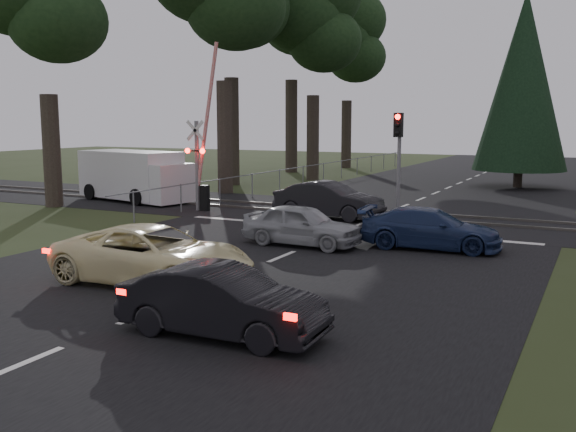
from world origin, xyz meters
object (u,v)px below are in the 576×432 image
Objects in this scene: dark_car_far at (329,200)px; white_van at (137,176)px; dark_hatchback at (222,302)px; traffic_signal_center at (398,148)px; blue_sedan at (430,229)px; cream_coupe at (153,255)px; silver_car at (302,225)px; crossing_signal at (201,163)px.

white_van is at bearing 89.04° from dark_car_far.
dark_car_far is (-3.75, 13.72, 0.09)m from dark_hatchback.
traffic_signal_center reaches higher than blue_sedan.
cream_coupe reaches higher than dark_hatchback.
dark_hatchback is at bearing -161.99° from silver_car.
traffic_signal_center is 5.69m from blue_sedan.
crossing_signal is 1.67× the size of blue_sedan.
traffic_signal_center is at bearing -76.87° from dark_car_far.
crossing_signal is 12.38m from cream_coupe.
crossing_signal is 5.81m from dark_car_far.
dark_car_far reaches higher than blue_sedan.
traffic_signal_center is 1.08× the size of dark_hatchback.
traffic_signal_center is 6.42m from silver_car.
silver_car is (-2.31, 8.22, 0.01)m from dark_hatchback.
blue_sedan is 6.61m from dark_car_far.
crossing_signal reaches higher than cream_coupe.
dark_car_far is at bearing 16.97° from silver_car.
cream_coupe is (-2.35, -11.68, -2.13)m from traffic_signal_center.
dark_car_far is at bearing 6.92° from white_van.
dark_hatchback is 0.59× the size of white_van.
blue_sedan is (3.65, 1.28, -0.03)m from silver_car.
cream_coupe is 1.29× the size of dark_hatchback.
dark_car_far is at bearing -0.19° from cream_coupe.
cream_coupe is 1.17× the size of blue_sedan.
crossing_signal is 1.43× the size of cream_coupe.
cream_coupe is 8.52m from blue_sedan.
blue_sedan is (4.80, 7.04, -0.07)m from cream_coupe.
white_van is (-12.92, 0.50, -1.61)m from traffic_signal_center.
cream_coupe reaches higher than silver_car.
blue_sedan is 16.21m from white_van.
crossing_signal reaches higher than dark_car_far.
dark_car_far reaches higher than dark_hatchback.
white_van is (-10.28, 0.92, 0.49)m from dark_car_far.
blue_sedan is at bearing -9.86° from dark_hatchback.
silver_car is at bearing 104.25° from blue_sedan.
dark_hatchback is 1.01× the size of silver_car.
silver_car reaches higher than blue_sedan.
dark_hatchback is (9.39, -13.25, -1.43)m from crossing_signal.
dark_hatchback is at bearing -34.20° from white_van.
cream_coupe is 4.25m from dark_hatchback.
white_van is at bearing 177.79° from traffic_signal_center.
silver_car is at bearing -35.39° from crossing_signal.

